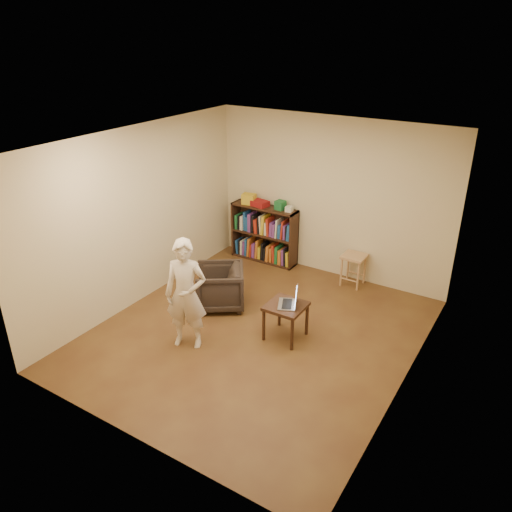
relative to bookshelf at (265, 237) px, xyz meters
The scene contains 15 objects.
floor 2.42m from the bookshelf, 61.71° to the right, with size 4.50×4.50×0.00m, color #4E2B19.
ceiling 3.21m from the bookshelf, 61.71° to the right, with size 4.50×4.50×0.00m, color silver.
wall_back 1.43m from the bookshelf, ahead, with size 4.00×4.00×0.00m, color beige.
wall_left 2.43m from the bookshelf, 112.63° to the right, with size 4.50×4.50×0.00m, color beige.
wall_right 3.86m from the bookshelf, 33.81° to the right, with size 4.50×4.50×0.00m, color beige.
bookshelf is the anchor object (origin of this frame).
box_yellow 0.72m from the bookshelf, behind, with size 0.22×0.16×0.18m, color gold.
red_cloth 0.61m from the bookshelf, 163.07° to the right, with size 0.29×0.21×0.10m, color maroon.
box_green 0.70m from the bookshelf, ahead, with size 0.15×0.15×0.15m, color #1B6532.
box_white 0.77m from the bookshelf, ahead, with size 0.11×0.11×0.09m, color silver.
stool 1.69m from the bookshelf, ahead, with size 0.36×0.36×0.52m.
armchair 1.76m from the bookshelf, 81.01° to the right, with size 0.67×0.69×0.63m, color #322921.
side_table 2.46m from the bookshelf, 52.45° to the right, with size 0.49×0.49×0.50m.
laptop 2.48m from the bookshelf, 51.07° to the right, with size 0.35×0.39×0.24m.
person 2.82m from the bookshelf, 79.73° to the right, with size 0.54×0.35×1.48m, color beige.
Camera 1 is at (3.02, -4.85, 3.83)m, focal length 35.00 mm.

